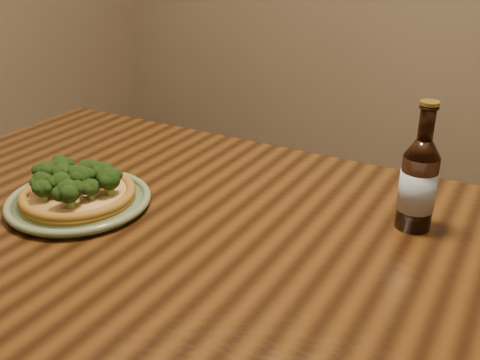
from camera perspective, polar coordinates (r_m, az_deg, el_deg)
The scene contains 4 objects.
table at distance 0.93m, azimuth 1.62°, elevation -12.81°, with size 1.60×0.90×0.75m.
plate at distance 1.07m, azimuth -16.04°, elevation -2.06°, with size 0.26×0.26×0.02m.
pizza at distance 1.06m, azimuth -16.27°, elevation -0.92°, with size 0.21×0.21×0.07m.
beer_bottle at distance 0.97m, azimuth 17.66°, elevation -0.28°, with size 0.06×0.06×0.22m.
Camera 1 is at (0.34, -0.55, 1.22)m, focal length 42.00 mm.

